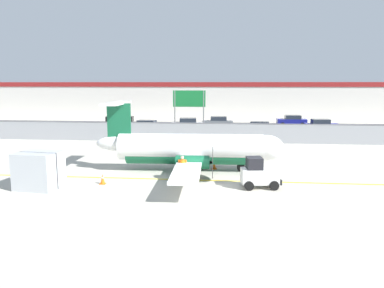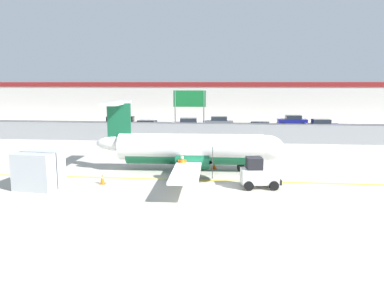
# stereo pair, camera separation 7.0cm
# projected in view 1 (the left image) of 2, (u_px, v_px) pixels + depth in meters

# --- Properties ---
(ground_plane) EXTENTS (140.00, 140.00, 0.01)m
(ground_plane) POSITION_uv_depth(u_px,v_px,m) (204.00, 180.00, 24.40)
(ground_plane) COLOR #B7B2A3
(perimeter_fence) EXTENTS (98.00, 0.10, 2.10)m
(perimeter_fence) POSITION_uv_depth(u_px,v_px,m) (215.00, 132.00, 39.94)
(perimeter_fence) COLOR gray
(perimeter_fence) RESTS_ON ground
(parking_lot_strip) EXTENTS (98.00, 17.00, 0.12)m
(parking_lot_strip) POSITION_uv_depth(u_px,v_px,m) (218.00, 129.00, 51.40)
(parking_lot_strip) COLOR #38383A
(parking_lot_strip) RESTS_ON ground
(background_building) EXTENTS (91.00, 8.10, 6.50)m
(background_building) POSITION_uv_depth(u_px,v_px,m) (221.00, 100.00, 69.05)
(background_building) COLOR beige
(background_building) RESTS_ON ground
(commuter_airplane) EXTENTS (13.51, 16.05, 4.92)m
(commuter_airplane) POSITION_uv_depth(u_px,v_px,m) (194.00, 149.00, 26.81)
(commuter_airplane) COLOR white
(commuter_airplane) RESTS_ON ground
(baggage_tug) EXTENTS (2.46, 1.65, 1.88)m
(baggage_tug) POSITION_uv_depth(u_px,v_px,m) (259.00, 174.00, 22.52)
(baggage_tug) COLOR silver
(baggage_tug) RESTS_ON ground
(ground_crew_worker) EXTENTS (0.55, 0.36, 1.70)m
(ground_crew_worker) POSITION_uv_depth(u_px,v_px,m) (182.00, 167.00, 23.82)
(ground_crew_worker) COLOR #191E4C
(ground_crew_worker) RESTS_ON ground
(cargo_container) EXTENTS (2.62, 2.27, 2.20)m
(cargo_container) POSITION_uv_depth(u_px,v_px,m) (39.00, 170.00, 22.37)
(cargo_container) COLOR #B7BCC1
(cargo_container) RESTS_ON ground
(traffic_cone_near_left) EXTENTS (0.36, 0.36, 0.64)m
(traffic_cone_near_left) POSITION_uv_depth(u_px,v_px,m) (214.00, 165.00, 27.55)
(traffic_cone_near_left) COLOR orange
(traffic_cone_near_left) RESTS_ON ground
(traffic_cone_near_right) EXTENTS (0.36, 0.36, 0.64)m
(traffic_cone_near_right) POSITION_uv_depth(u_px,v_px,m) (103.00, 179.00, 23.44)
(traffic_cone_near_right) COLOR orange
(traffic_cone_near_right) RESTS_ON ground
(traffic_cone_far_left) EXTENTS (0.36, 0.36, 0.64)m
(traffic_cone_far_left) POSITION_uv_depth(u_px,v_px,m) (251.00, 174.00, 24.85)
(traffic_cone_far_left) COLOR orange
(traffic_cone_far_left) RESTS_ON ground
(parked_car_0) EXTENTS (4.32, 2.25, 1.58)m
(parked_car_0) POSITION_uv_depth(u_px,v_px,m) (120.00, 118.00, 59.10)
(parked_car_0) COLOR black
(parked_car_0) RESTS_ON parking_lot_strip
(parked_car_1) EXTENTS (4.34, 2.31, 1.58)m
(parked_car_1) POSITION_uv_depth(u_px,v_px,m) (148.00, 126.00, 47.19)
(parked_car_1) COLOR black
(parked_car_1) RESTS_ON parking_lot_strip
(parked_car_2) EXTENTS (4.34, 2.31, 1.58)m
(parked_car_2) POSITION_uv_depth(u_px,v_px,m) (187.00, 124.00, 50.06)
(parked_car_2) COLOR gray
(parked_car_2) RESTS_ON parking_lot_strip
(parked_car_3) EXTENTS (4.23, 2.07, 1.58)m
(parked_car_3) POSITION_uv_depth(u_px,v_px,m) (218.00, 122.00, 52.43)
(parked_car_3) COLOR slate
(parked_car_3) RESTS_ON parking_lot_strip
(parked_car_4) EXTENTS (4.35, 2.34, 1.58)m
(parked_car_4) POSITION_uv_depth(u_px,v_px,m) (259.00, 128.00, 45.44)
(parked_car_4) COLOR slate
(parked_car_4) RESTS_ON parking_lot_strip
(parked_car_5) EXTENTS (4.22, 2.04, 1.58)m
(parked_car_5) POSITION_uv_depth(u_px,v_px,m) (292.00, 121.00, 54.62)
(parked_car_5) COLOR navy
(parked_car_5) RESTS_ON parking_lot_strip
(parked_car_6) EXTENTS (4.25, 2.11, 1.58)m
(parked_car_6) POSITION_uv_depth(u_px,v_px,m) (321.00, 125.00, 48.40)
(parked_car_6) COLOR navy
(parked_car_6) RESTS_ON parking_lot_strip
(highway_sign) EXTENTS (3.60, 0.14, 5.50)m
(highway_sign) POSITION_uv_depth(u_px,v_px,m) (189.00, 103.00, 41.26)
(highway_sign) COLOR slate
(highway_sign) RESTS_ON ground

